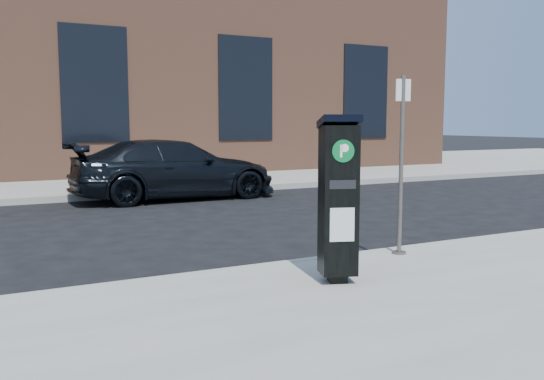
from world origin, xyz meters
TOP-DOWN VIEW (x-y plane):
  - ground at (0.00, 0.00)m, footprint 120.00×120.00m
  - sidewalk_far at (0.00, 14.00)m, footprint 60.00×12.00m
  - curb_near at (0.00, -0.02)m, footprint 60.00×0.12m
  - curb_far at (0.00, 8.02)m, footprint 60.00×0.12m
  - building at (-0.00, 17.00)m, footprint 28.00×10.05m
  - parking_kiosk at (0.10, -1.05)m, footprint 0.50×0.47m
  - sign_pole at (1.55, -0.30)m, footprint 0.20×0.18m
  - bike_rack at (0.26, -0.81)m, footprint 0.51×0.25m
  - car_dark at (1.00, 7.40)m, footprint 5.00×2.08m

SIDE VIEW (x-z plane):
  - ground at x=0.00m, z-range 0.00..0.00m
  - sidewalk_far at x=0.00m, z-range 0.00..0.15m
  - curb_near at x=0.00m, z-range -0.01..0.15m
  - curb_far at x=0.00m, z-range -0.01..0.15m
  - bike_rack at x=0.26m, z-range 0.14..0.68m
  - car_dark at x=1.00m, z-range 0.00..1.44m
  - parking_kiosk at x=0.10m, z-range 0.17..1.95m
  - sign_pole at x=1.55m, z-range 0.14..2.43m
  - building at x=0.00m, z-range 0.02..8.27m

